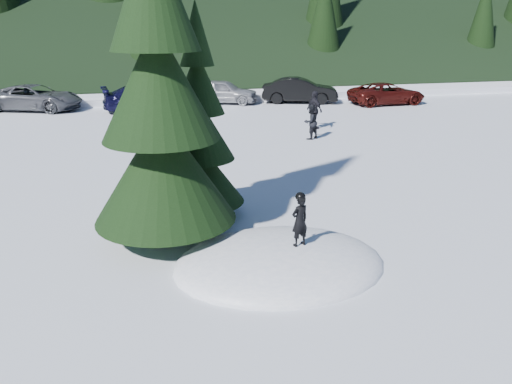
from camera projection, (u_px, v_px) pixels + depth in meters
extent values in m
plane|color=white|center=(280.00, 265.00, 10.50)|extent=(200.00, 200.00, 0.00)
ellipsoid|color=white|center=(280.00, 265.00, 10.50)|extent=(4.48, 3.52, 0.96)
cylinder|color=black|center=(166.00, 213.00, 11.44)|extent=(0.38, 0.38, 1.40)
cone|color=black|center=(164.00, 167.00, 11.09)|extent=(3.20, 3.20, 2.46)
cone|color=black|center=(158.00, 82.00, 10.48)|extent=(2.54, 2.54, 2.46)
cylinder|color=black|center=(202.00, 198.00, 13.01)|extent=(0.26, 0.26, 1.00)
cone|color=black|center=(201.00, 173.00, 12.80)|extent=(2.20, 2.20, 1.52)
cone|color=black|center=(199.00, 129.00, 12.43)|extent=(1.75, 1.75, 1.52)
cone|color=black|center=(198.00, 82.00, 12.05)|extent=(1.29, 1.29, 1.52)
cone|color=black|center=(196.00, 33.00, 11.68)|extent=(0.84, 0.84, 1.52)
imported|color=black|center=(300.00, 221.00, 10.12)|extent=(0.46, 0.38, 1.08)
imported|color=black|center=(311.00, 122.00, 21.48)|extent=(0.91, 0.85, 1.51)
imported|color=black|center=(314.00, 110.00, 23.49)|extent=(0.74, 1.13, 1.78)
imported|color=#4D5055|center=(35.00, 98.00, 28.47)|extent=(5.76, 4.18, 1.46)
imported|color=black|center=(148.00, 98.00, 28.28)|extent=(5.25, 2.62, 1.46)
imported|color=gray|center=(223.00, 91.00, 30.92)|extent=(4.68, 3.30, 1.48)
imported|color=black|center=(300.00, 90.00, 31.16)|extent=(4.96, 2.98, 1.54)
imported|color=#3D0E0B|center=(387.00, 94.00, 30.63)|extent=(4.82, 2.44, 1.31)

